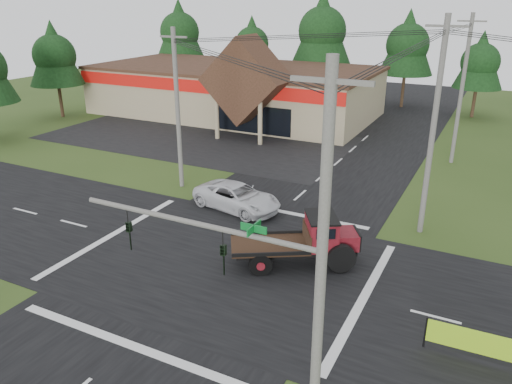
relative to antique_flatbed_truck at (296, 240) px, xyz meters
The scene contains 19 objects.
ground 3.74m from the antique_flatbed_truck, 154.58° to the right, with size 120.00×120.00×0.00m, color #2F4518.
road_ns 3.74m from the antique_flatbed_truck, 154.58° to the right, with size 12.00×120.00×0.02m, color black.
road_ew 3.74m from the antique_flatbed_truck, 154.58° to the right, with size 120.00×12.00×0.02m, color black.
parking_apron 24.55m from the antique_flatbed_truck, 134.48° to the left, with size 28.00×14.00×0.02m, color black.
cvs_building 33.85m from the antique_flatbed_truck, 123.94° to the left, with size 30.40×18.20×9.19m.
traffic_signal_mast 9.90m from the antique_flatbed_truck, 73.66° to the right, with size 8.12×0.24×7.00m.
utility_pole_nr 10.90m from the antique_flatbed_truck, 64.37° to the right, with size 2.00×0.30×11.00m.
utility_pole_nw 13.56m from the antique_flatbed_truck, 149.86° to the left, with size 2.00×0.30×10.50m.
utility_pole_ne 9.31m from the antique_flatbed_truck, 53.38° to the left, with size 2.00×0.30×11.50m.
utility_pole_n 21.52m from the antique_flatbed_truck, 76.75° to the left, with size 2.00×0.30×11.20m.
tree_row_a 51.26m from the antique_flatbed_truck, 130.76° to the left, with size 6.72×6.72×12.12m.
tree_row_b 46.97m from the antique_flatbed_truck, 119.79° to the left, with size 5.60×5.60×10.10m.
tree_row_c 42.29m from the antique_flatbed_truck, 108.45° to the left, with size 7.28×7.28×13.13m.
tree_row_d 41.07m from the antique_flatbed_truck, 94.49° to the left, with size 6.16×6.16×11.11m.
tree_row_e 39.08m from the antique_flatbed_truck, 82.86° to the left, with size 5.04×5.04×9.09m.
tree_side_w 40.11m from the antique_flatbed_truck, 152.27° to the left, with size 5.60×5.60×10.10m.
antique_flatbed_truck is the anchor object (origin of this frame).
roadside_banner 9.29m from the antique_flatbed_truck, 22.71° to the right, with size 3.81×0.11×1.30m, color #8DC41A, non-canonical shape.
white_pickup 7.49m from the antique_flatbed_truck, 141.09° to the left, with size 2.60×5.64×1.57m, color silver.
Camera 1 is at (11.15, -18.55, 12.18)m, focal length 35.00 mm.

